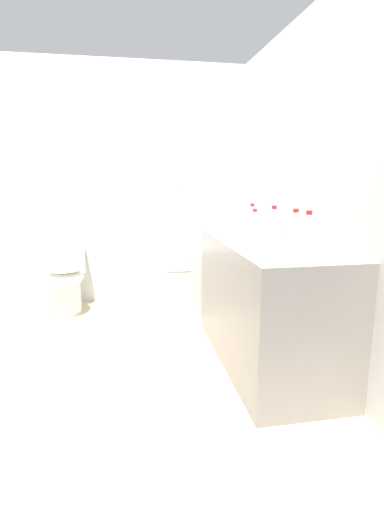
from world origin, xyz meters
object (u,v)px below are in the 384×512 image
water_bottle_1 (252,219)px  soap_dish (245,233)px  toilet (66,276)px  water_bottle_0 (273,227)px  toilet_paper_roll (45,308)px  sink_faucet (285,235)px  drinking_glass_0 (307,254)px  water_bottle_3 (255,223)px  bathtub (177,276)px  sink_basin (260,237)px  drinking_glass_1 (241,225)px  water_bottle_2 (308,235)px  water_bottle_4 (295,231)px

water_bottle_1 → soap_dish: size_ratio=2.54×
toilet → water_bottle_0: (1.51, -1.43, 0.63)m
water_bottle_1 → toilet_paper_roll: bearing=155.3°
toilet → soap_dish: size_ratio=7.81×
sink_faucet → soap_dish: 0.35m
sink_faucet → drinking_glass_0: 0.73m
water_bottle_0 → toilet_paper_roll: (-1.71, 1.36, -0.92)m
soap_dish → toilet_paper_roll: (-1.69, 0.87, -0.81)m
toilet_paper_roll → toilet: bearing=18.9°
toilet → sink_faucet: 2.15m
water_bottle_3 → toilet_paper_roll: 2.17m
bathtub → toilet_paper_roll: 1.30m
sink_basin → drinking_glass_1: bearing=88.1°
sink_basin → sink_faucet: size_ratio=1.94×
water_bottle_0 → water_bottle_1: bearing=85.2°
toilet_paper_roll → drinking_glass_1: bearing=-20.5°
water_bottle_2 → water_bottle_0: bearing=98.8°
water_bottle_0 → water_bottle_3: 0.40m
drinking_glass_0 → toilet_paper_roll: bearing=132.3°
sink_faucet → drinking_glass_1: size_ratio=1.74×
water_bottle_2 → drinking_glass_0: (-0.07, -0.14, -0.08)m
water_bottle_1 → soap_dish: bearing=-137.4°
water_bottle_1 → soap_dish: 0.14m
water_bottle_3 → drinking_glass_0: size_ratio=2.63×
bathtub → water_bottle_1: bearing=-60.5°
water_bottle_1 → toilet: bearing=150.6°
water_bottle_1 → drinking_glass_1: water_bottle_1 is taller
water_bottle_3 → sink_basin: bearing=-97.2°
toilet → soap_dish: (1.48, -0.94, 0.52)m
toilet → sink_faucet: sink_faucet is taller
water_bottle_3 → soap_dish: (-0.04, 0.09, -0.08)m
bathtub → drinking_glass_1: 1.00m
sink_basin → drinking_glass_0: bearing=-90.4°
soap_dish → toilet_paper_roll: 2.06m
bathtub → water_bottle_3: size_ratio=7.03×
water_bottle_2 → drinking_glass_1: water_bottle_2 is taller
water_bottle_0 → bathtub: bearing=107.1°
water_bottle_1 → water_bottle_2: (0.01, -0.92, 0.01)m
water_bottle_1 → water_bottle_0: bearing=-94.8°
water_bottle_2 → drinking_glass_1: size_ratio=2.87×
water_bottle_4 → drinking_glass_0: 0.32m
water_bottle_1 → water_bottle_4: bearing=-89.3°
water_bottle_4 → drinking_glass_1: water_bottle_4 is taller
drinking_glass_1 → water_bottle_2: bearing=-87.4°
toilet → toilet_paper_roll: (-0.20, -0.07, -0.29)m
water_bottle_1 → water_bottle_2: bearing=-89.4°
sink_basin → water_bottle_4: bearing=-80.6°
water_bottle_2 → toilet: bearing=131.1°
water_bottle_0 → drinking_glass_1: water_bottle_0 is taller
sink_basin → water_bottle_2: water_bottle_2 is taller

